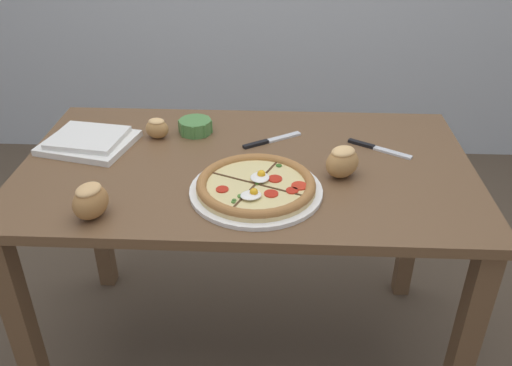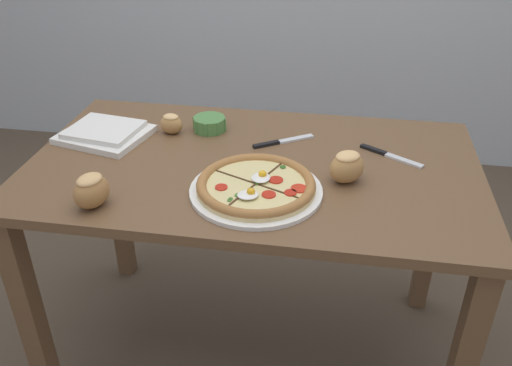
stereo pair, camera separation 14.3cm
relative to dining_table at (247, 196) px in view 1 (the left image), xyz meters
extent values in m
plane|color=brown|center=(0.00, 0.00, -0.66)|extent=(12.00, 12.00, 0.00)
cube|color=brown|center=(0.00, 0.00, 0.10)|extent=(1.32, 0.77, 0.03)
cube|color=brown|center=(-0.61, -0.33, -0.29)|extent=(0.06, 0.06, 0.74)
cube|color=brown|center=(0.61, -0.33, -0.29)|extent=(0.06, 0.06, 0.74)
cube|color=brown|center=(-0.61, 0.33, -0.29)|extent=(0.06, 0.06, 0.74)
cube|color=brown|center=(0.61, 0.33, -0.29)|extent=(0.06, 0.06, 0.74)
cylinder|color=white|center=(0.04, -0.16, 0.12)|extent=(0.36, 0.36, 0.01)
cylinder|color=#E5C684|center=(0.04, -0.16, 0.13)|extent=(0.32, 0.32, 0.01)
cylinder|color=#E0CC84|center=(0.04, -0.16, 0.14)|extent=(0.27, 0.27, 0.00)
torus|color=#A36B38|center=(0.04, -0.16, 0.14)|extent=(0.32, 0.32, 0.03)
cube|color=#472D19|center=(-0.03, -0.14, 0.14)|extent=(0.13, 0.06, 0.00)
cube|color=#472D19|center=(0.01, -0.23, 0.14)|extent=(0.06, 0.13, 0.00)
cube|color=#472D19|center=(0.10, -0.19, 0.14)|extent=(0.13, 0.06, 0.00)
cube|color=#472D19|center=(0.06, -0.10, 0.14)|extent=(0.06, 0.13, 0.00)
cylinder|color=red|center=(-0.05, -0.20, 0.14)|extent=(0.03, 0.03, 0.00)
cylinder|color=red|center=(0.13, -0.19, 0.14)|extent=(0.03, 0.03, 0.00)
cylinder|color=red|center=(0.15, -0.17, 0.14)|extent=(0.04, 0.04, 0.00)
cylinder|color=red|center=(0.09, -0.14, 0.14)|extent=(0.04, 0.04, 0.00)
cylinder|color=red|center=(0.08, -0.21, 0.14)|extent=(0.04, 0.04, 0.00)
ellipsoid|color=white|center=(0.03, -0.23, 0.15)|extent=(0.07, 0.06, 0.01)
sphere|color=#F4AD1E|center=(0.03, -0.23, 0.16)|extent=(0.02, 0.02, 0.02)
ellipsoid|color=white|center=(0.05, -0.14, 0.15)|extent=(0.05, 0.06, 0.01)
sphere|color=#F4AD1E|center=(0.05, -0.13, 0.16)|extent=(0.02, 0.02, 0.02)
cylinder|color=#2D5B1E|center=(0.10, -0.06, 0.14)|extent=(0.02, 0.02, 0.00)
cylinder|color=#477A2D|center=(0.00, -0.23, 0.14)|extent=(0.02, 0.02, 0.00)
cylinder|color=#477A2D|center=(0.04, -0.16, 0.14)|extent=(0.01, 0.01, 0.00)
cylinder|color=#477A2D|center=(-0.02, -0.26, 0.14)|extent=(0.01, 0.01, 0.00)
cylinder|color=#477A2D|center=(-0.02, -0.25, 0.14)|extent=(0.01, 0.01, 0.00)
cylinder|color=#4C8442|center=(-0.18, 0.20, 0.14)|extent=(0.10, 0.10, 0.05)
cylinder|color=beige|center=(-0.18, 0.20, 0.14)|extent=(0.08, 0.08, 0.02)
cylinder|color=#4C8442|center=(-0.13, 0.20, 0.14)|extent=(0.01, 0.01, 0.04)
cylinder|color=#4C8442|center=(-0.14, 0.23, 0.14)|extent=(0.01, 0.01, 0.04)
cylinder|color=#4C8442|center=(-0.18, 0.25, 0.14)|extent=(0.01, 0.01, 0.04)
cylinder|color=#4C8442|center=(-0.21, 0.23, 0.14)|extent=(0.01, 0.01, 0.04)
cylinder|color=#4C8442|center=(-0.23, 0.20, 0.14)|extent=(0.01, 0.01, 0.04)
cylinder|color=#4C8442|center=(-0.21, 0.16, 0.14)|extent=(0.01, 0.01, 0.04)
cylinder|color=#4C8442|center=(-0.18, 0.14, 0.14)|extent=(0.01, 0.01, 0.04)
cylinder|color=#4C8442|center=(-0.14, 0.16, 0.14)|extent=(0.01, 0.01, 0.04)
cube|color=silver|center=(-0.50, 0.09, 0.12)|extent=(0.30, 0.27, 0.02)
cube|color=silver|center=(-0.50, 0.09, 0.14)|extent=(0.24, 0.21, 0.02)
ellipsoid|color=#B27F47|center=(0.27, -0.06, 0.16)|extent=(0.13, 0.12, 0.09)
ellipsoid|color=#EAB775|center=(0.27, -0.06, 0.19)|extent=(0.09, 0.09, 0.03)
ellipsoid|color=#A3703D|center=(-0.37, -0.29, 0.16)|extent=(0.11, 0.12, 0.09)
ellipsoid|color=tan|center=(-0.37, -0.29, 0.19)|extent=(0.08, 0.09, 0.03)
ellipsoid|color=#B27F47|center=(-0.29, 0.15, 0.15)|extent=(0.08, 0.06, 0.06)
ellipsoid|color=#EAB775|center=(-0.29, 0.15, 0.17)|extent=(0.06, 0.05, 0.02)
cube|color=silver|center=(0.11, 0.17, 0.12)|extent=(0.11, 0.08, 0.01)
cube|color=black|center=(0.02, 0.11, 0.12)|extent=(0.08, 0.06, 0.01)
cube|color=silver|center=(0.44, 0.08, 0.12)|extent=(0.11, 0.08, 0.01)
cube|color=black|center=(0.35, 0.13, 0.12)|extent=(0.08, 0.06, 0.01)
camera|label=1|loc=(0.09, -1.39, 0.88)|focal=38.00mm
camera|label=2|loc=(0.24, -1.37, 0.88)|focal=38.00mm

